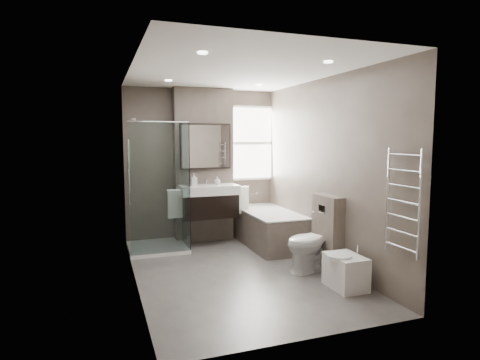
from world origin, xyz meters
name	(u,v)px	position (x,y,z in m)	size (l,w,h in m)	color
room	(237,174)	(0.00, 0.00, 1.30)	(2.70, 3.90, 2.70)	#56524F
vanity_pier	(203,165)	(0.00, 1.77, 1.30)	(1.00, 0.25, 2.60)	#5A5047
vanity	(209,201)	(0.00, 1.43, 0.74)	(0.95, 0.47, 0.66)	black
mirror_cabinet	(206,146)	(0.00, 1.61, 1.63)	(0.86, 0.08, 0.76)	black
towel_left	(175,204)	(-0.56, 1.40, 0.72)	(0.24, 0.06, 0.44)	white
towel_right	(241,201)	(0.56, 1.40, 0.72)	(0.24, 0.06, 0.44)	white
shower_enclosure	(164,220)	(-0.75, 1.35, 0.49)	(0.90, 0.90, 2.00)	white
bathtub	(268,226)	(0.92, 1.10, 0.32)	(0.75, 1.60, 0.57)	#5A5047
window	(250,143)	(0.90, 1.88, 1.68)	(0.98, 0.06, 1.33)	white
toilet	(312,242)	(0.97, -0.26, 0.39)	(0.44, 0.77, 0.78)	white
cistern_box	(328,232)	(1.21, -0.25, 0.50)	(0.19, 0.55, 1.00)	#5A5047
bidet	(345,271)	(1.01, -0.97, 0.21)	(0.42, 0.49, 0.51)	white
towel_radiator	(403,202)	(1.25, -1.60, 1.12)	(0.03, 0.49, 1.10)	silver
soap_bottle_a	(194,179)	(-0.23, 1.49, 1.10)	(0.09, 0.09, 0.20)	white
soap_bottle_b	(217,180)	(0.16, 1.48, 1.07)	(0.11, 0.11, 0.14)	white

